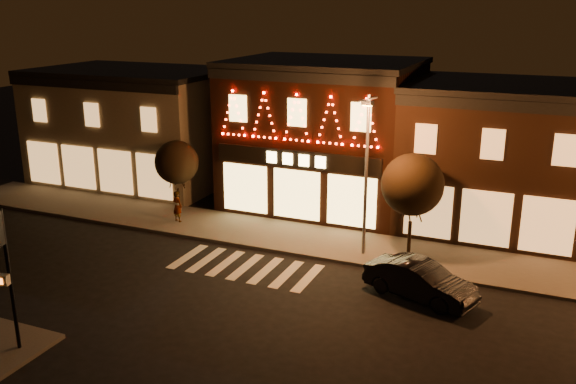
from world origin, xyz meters
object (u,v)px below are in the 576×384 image
Objects in this scene: pedestrian at (177,206)px; streetlamp_mid at (366,164)px; dark_sedan at (420,281)px; traffic_signal_near at (2,253)px.

streetlamp_mid is at bearing -168.09° from pedestrian.
pedestrian is at bearing 93.99° from dark_sedan.
traffic_signal_near is at bearing 148.08° from dark_sedan.
traffic_signal_near is 1.09× the size of dark_sedan.
traffic_signal_near reaches higher than pedestrian.
streetlamp_mid is 5.78m from dark_sedan.
streetlamp_mid is 1.63× the size of dark_sedan.
dark_sedan is at bearing -29.49° from streetlamp_mid.
traffic_signal_near reaches higher than dark_sedan.
streetlamp_mid is 10.96m from pedestrian.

